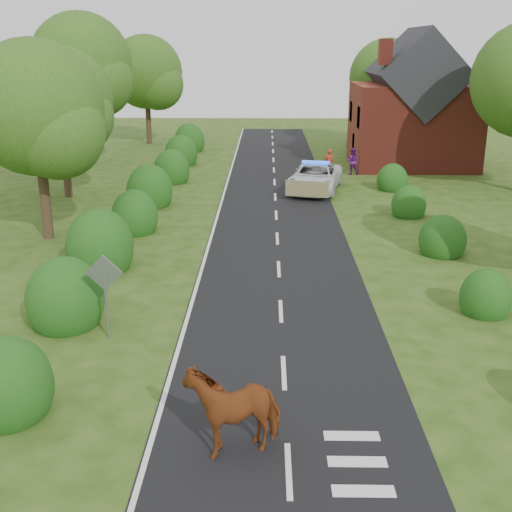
{
  "coord_description": "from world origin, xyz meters",
  "views": [
    {
      "loc": [
        -0.46,
        -14.74,
        8.06
      ],
      "look_at": [
        -0.82,
        5.68,
        1.3
      ],
      "focal_mm": 45.0,
      "sensor_mm": 36.0,
      "label": 1
    }
  ],
  "objects_px": {
    "cow": "(233,411)",
    "pedestrian_purple": "(352,161)",
    "pedestrian_red": "(329,162)",
    "road_sign": "(105,284)",
    "police_van": "(315,177)"
  },
  "relations": [
    {
      "from": "cow",
      "to": "pedestrian_purple",
      "type": "relative_size",
      "value": 1.29
    },
    {
      "from": "cow",
      "to": "pedestrian_red",
      "type": "relative_size",
      "value": 1.31
    },
    {
      "from": "road_sign",
      "to": "police_van",
      "type": "height_order",
      "value": "road_sign"
    },
    {
      "from": "cow",
      "to": "pedestrian_purple",
      "type": "bearing_deg",
      "value": 144.84
    },
    {
      "from": "road_sign",
      "to": "police_van",
      "type": "bearing_deg",
      "value": 69.63
    },
    {
      "from": "road_sign",
      "to": "police_van",
      "type": "xyz_separation_m",
      "value": [
        7.31,
        19.7,
        -0.87
      ]
    },
    {
      "from": "cow",
      "to": "road_sign",
      "type": "bearing_deg",
      "value": -166.24
    },
    {
      "from": "police_van",
      "to": "pedestrian_purple",
      "type": "relative_size",
      "value": 3.53
    },
    {
      "from": "road_sign",
      "to": "cow",
      "type": "xyz_separation_m",
      "value": [
        3.87,
        -5.1,
        -0.86
      ]
    },
    {
      "from": "road_sign",
      "to": "pedestrian_red",
      "type": "distance_m",
      "value": 25.7
    },
    {
      "from": "police_van",
      "to": "pedestrian_purple",
      "type": "distance_m",
      "value": 5.63
    },
    {
      "from": "cow",
      "to": "pedestrian_red",
      "type": "height_order",
      "value": "pedestrian_red"
    },
    {
      "from": "cow",
      "to": "pedestrian_red",
      "type": "bearing_deg",
      "value": 147.63
    },
    {
      "from": "road_sign",
      "to": "pedestrian_purple",
      "type": "distance_m",
      "value": 26.61
    },
    {
      "from": "cow",
      "to": "pedestrian_red",
      "type": "xyz_separation_m",
      "value": [
        4.62,
        29.34,
        0.06
      ]
    }
  ]
}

